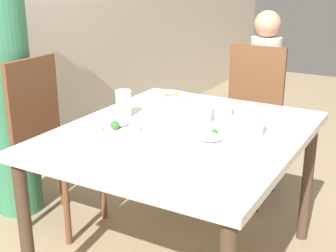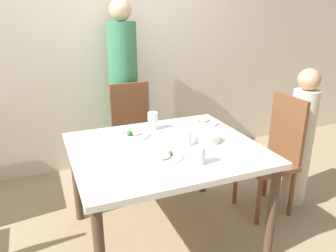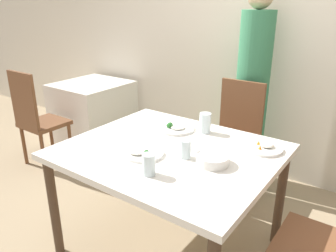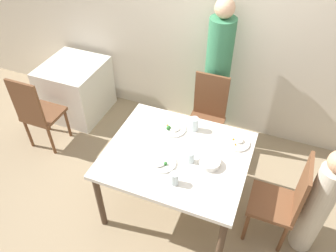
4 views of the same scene
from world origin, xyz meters
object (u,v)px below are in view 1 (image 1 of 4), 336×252
(person_child, at_px, (262,101))
(plate_rice_adult, at_px, (171,96))
(bowl_curry, at_px, (215,109))
(glass_water_tall, at_px, (205,113))
(chair_child_spot, at_px, (249,119))
(person_adult, at_px, (8,83))
(chair_adult_spot, at_px, (50,140))

(person_child, relative_size, plate_rice_adult, 5.20)
(bowl_curry, relative_size, glass_water_tall, 1.68)
(chair_child_spot, distance_m, person_child, 0.27)
(person_adult, relative_size, plate_rice_adult, 7.51)
(chair_child_spot, bearing_deg, chair_adult_spot, -132.49)
(person_adult, xyz_separation_m, plate_rice_adult, (0.44, -0.87, -0.07))
(chair_adult_spot, relative_size, glass_water_tall, 9.02)
(person_child, relative_size, bowl_curry, 6.52)
(chair_adult_spot, height_order, person_adult, person_adult)
(chair_child_spot, relative_size, plate_rice_adult, 4.28)
(plate_rice_adult, bearing_deg, bowl_curry, -115.07)
(plate_rice_adult, relative_size, glass_water_tall, 2.11)
(person_child, distance_m, glass_water_tall, 1.13)
(person_child, height_order, bowl_curry, person_child)
(person_child, height_order, glass_water_tall, person_child)
(plate_rice_adult, bearing_deg, person_child, -21.65)
(bowl_curry, bearing_deg, chair_adult_spot, 106.86)
(chair_adult_spot, distance_m, plate_rice_adult, 0.75)
(person_adult, relative_size, person_child, 1.44)
(bowl_curry, distance_m, glass_water_tall, 0.17)
(chair_adult_spot, xyz_separation_m, person_adult, (-0.00, 0.30, 0.30))
(chair_adult_spot, relative_size, person_child, 0.82)
(chair_adult_spot, distance_m, chair_child_spot, 1.29)
(chair_adult_spot, xyz_separation_m, glass_water_tall, (0.11, -0.94, 0.28))
(plate_rice_adult, bearing_deg, glass_water_tall, -131.59)
(bowl_curry, bearing_deg, person_child, 2.72)
(person_child, bearing_deg, bowl_curry, -177.28)
(glass_water_tall, bearing_deg, chair_adult_spot, 96.69)
(chair_adult_spot, height_order, chair_child_spot, same)
(chair_child_spot, height_order, bowl_curry, chair_child_spot)
(bowl_curry, height_order, glass_water_tall, glass_water_tall)
(chair_child_spot, bearing_deg, plate_rice_adult, -121.24)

